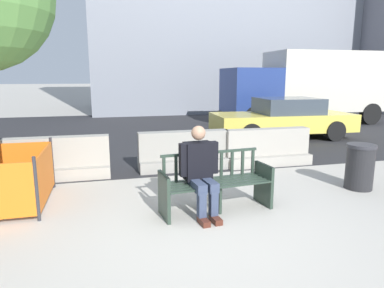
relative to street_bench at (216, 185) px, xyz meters
The scene contains 10 objects.
ground_plane 0.96m from the street_bench, 123.44° to the right, with size 200.00×200.00×0.00m, color #ADA89E.
street_asphalt 7.99m from the street_bench, 93.48° to the left, with size 120.00×12.00×0.01m, color #28282B.
street_bench is the anchor object (origin of this frame).
seated_person 0.41m from the street_bench, 162.65° to the right, with size 0.59×0.75×1.31m.
jersey_barrier_centre 2.48m from the street_bench, 88.30° to the left, with size 2.00×0.69×0.84m.
jersey_barrier_left 3.48m from the street_bench, 136.66° to the left, with size 2.00×0.69×0.84m.
jersey_barrier_right 3.11m from the street_bench, 49.54° to the left, with size 2.00×0.69×0.84m.
car_taxi_near 6.83m from the street_bench, 52.80° to the left, with size 4.62×2.10×1.32m.
delivery_truck 11.09m from the street_bench, 51.01° to the left, with size 6.85×2.45×3.05m.
trash_bin 2.87m from the street_bench, ahead, with size 0.51×0.51×0.82m.
Camera 1 is at (-1.09, -3.99, 2.01)m, focal length 32.00 mm.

